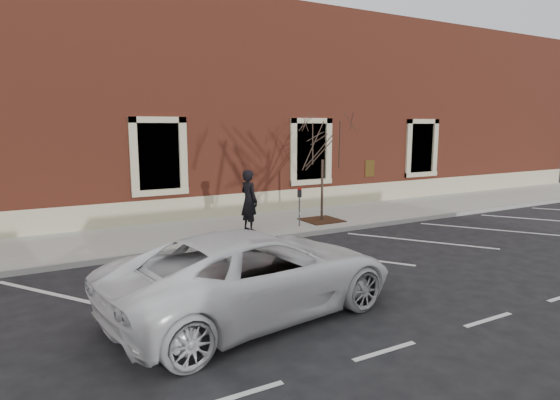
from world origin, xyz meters
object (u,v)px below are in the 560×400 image
white_truck (255,273)px  parking_meter (299,200)px  sapling (323,143)px  man (249,201)px

white_truck → parking_meter: bearing=-47.0°
sapling → white_truck: (-5.43, -5.83, -2.07)m
parking_meter → white_truck: size_ratio=0.23×
parking_meter → white_truck: bearing=-142.7°
man → sapling: bearing=-96.7°
sapling → white_truck: size_ratio=0.70×
parking_meter → sapling: size_ratio=0.33×
man → sapling: (2.90, 0.26, 1.73)m
man → white_truck: bearing=143.9°
man → parking_meter: man is taller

